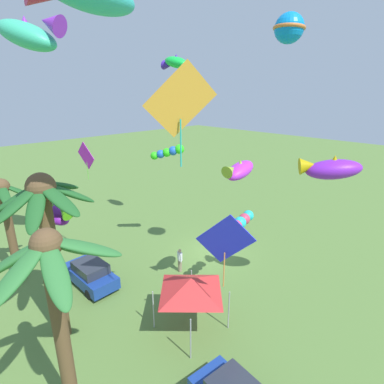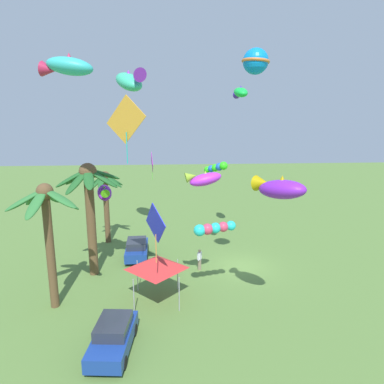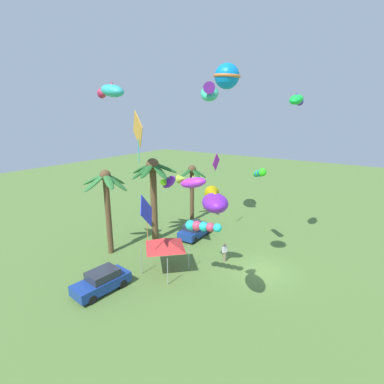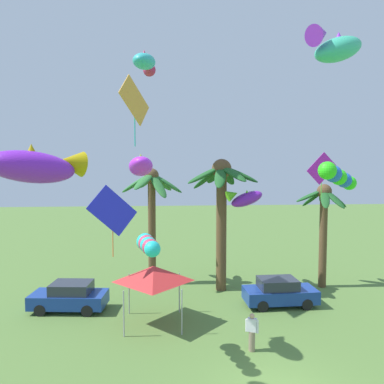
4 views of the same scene
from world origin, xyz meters
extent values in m
plane|color=#567A38|center=(0.00, 0.00, 0.00)|extent=(120.00, 120.00, 0.00)
cylinder|color=brown|center=(-4.65, 12.37, 3.52)|extent=(0.49, 0.49, 7.04)
ellipsoid|color=#2D7033|center=(-3.69, 12.32, 6.55)|extent=(2.10, 0.74, 1.45)
ellipsoid|color=#2D7033|center=(-4.04, 13.13, 6.58)|extent=(1.82, 2.03, 1.41)
ellipsoid|color=#2D7033|center=(-5.08, 13.30, 6.66)|extent=(1.48, 2.24, 1.25)
ellipsoid|color=#2D7033|center=(-5.60, 12.54, 6.56)|extent=(2.16, 1.01, 1.44)
ellipsoid|color=#2D7033|center=(-5.11, 11.42, 6.72)|extent=(1.53, 2.27, 1.14)
ellipsoid|color=#2D7033|center=(-4.23, 11.59, 6.45)|extent=(1.50, 2.02, 1.64)
sphere|color=brown|center=(-4.65, 12.37, 7.04)|extent=(0.93, 0.93, 0.93)
cylinder|color=brown|center=(6.11, 11.01, 3.03)|extent=(0.48, 0.48, 6.07)
ellipsoid|color=#1E5623|center=(6.86, 11.07, 5.62)|extent=(1.68, 0.65, 1.31)
ellipsoid|color=#1E5623|center=(6.39, 11.75, 5.67)|extent=(1.10, 1.77, 1.22)
ellipsoid|color=#1E5623|center=(5.66, 11.61, 5.61)|extent=(1.41, 1.61, 1.33)
ellipsoid|color=#1E5623|center=(5.26, 11.12, 5.80)|extent=(1.86, 0.74, 0.98)
ellipsoid|color=#1E5623|center=(5.84, 10.27, 5.68)|extent=(1.07, 1.78, 1.21)
ellipsoid|color=#1E5623|center=(6.41, 10.29, 5.67)|extent=(1.14, 1.77, 1.23)
sphere|color=brown|center=(6.11, 11.01, 6.07)|extent=(0.91, 0.91, 0.91)
cylinder|color=brown|center=(-0.38, 10.94, 3.74)|extent=(0.63, 0.63, 7.48)
ellipsoid|color=#1E5623|center=(0.70, 10.76, 7.15)|extent=(2.38, 1.04, 1.24)
ellipsoid|color=#1E5623|center=(0.12, 11.84, 7.03)|extent=(1.66, 2.26, 1.46)
ellipsoid|color=#1E5623|center=(-0.64, 11.97, 7.08)|extent=(1.21, 2.35, 1.36)
ellipsoid|color=#1E5623|center=(-1.17, 11.49, 6.93)|extent=(2.11, 1.75, 1.64)
ellipsoid|color=#1E5623|center=(-1.43, 10.67, 7.13)|extent=(2.38, 1.22, 1.27)
ellipsoid|color=#1E5623|center=(-0.61, 9.93, 7.04)|extent=(1.15, 2.31, 1.45)
ellipsoid|color=#1E5623|center=(0.14, 9.95, 7.21)|extent=(1.69, 2.38, 1.13)
sphere|color=brown|center=(-0.38, 10.94, 7.48)|extent=(1.20, 1.20, 1.20)
cube|color=navy|center=(-8.93, 8.28, 0.60)|extent=(4.05, 2.09, 0.70)
cube|color=#282D38|center=(-8.78, 8.26, 1.23)|extent=(2.17, 1.69, 0.56)
cylinder|color=black|center=(-10.21, 7.62, 0.30)|extent=(0.62, 0.24, 0.60)
cylinder|color=black|center=(-10.05, 9.18, 0.30)|extent=(0.62, 0.24, 0.60)
cylinder|color=black|center=(-7.80, 7.37, 0.30)|extent=(0.62, 0.24, 0.60)
cylinder|color=black|center=(-7.65, 8.93, 0.30)|extent=(0.62, 0.24, 0.60)
cube|color=navy|center=(2.45, 8.10, 0.60)|extent=(3.95, 1.81, 0.70)
cube|color=#282D38|center=(2.30, 8.10, 1.23)|extent=(2.07, 1.55, 0.56)
cylinder|color=black|center=(3.63, 8.91, 0.30)|extent=(0.60, 0.20, 0.60)
cylinder|color=black|center=(3.68, 7.35, 0.30)|extent=(0.60, 0.20, 0.60)
cylinder|color=black|center=(1.22, 8.85, 0.30)|extent=(0.60, 0.20, 0.60)
cylinder|color=black|center=(1.26, 7.28, 0.30)|extent=(0.60, 0.20, 0.60)
cylinder|color=gray|center=(-0.29, 3.27, 0.42)|extent=(0.26, 0.26, 0.84)
cube|color=silver|center=(-0.29, 3.27, 1.11)|extent=(0.44, 0.37, 0.54)
sphere|color=tan|center=(-0.29, 3.27, 1.48)|extent=(0.21, 0.21, 0.21)
cylinder|color=silver|center=(-0.50, 3.37, 1.06)|extent=(0.09, 0.09, 0.52)
cylinder|color=silver|center=(-0.09, 3.17, 1.06)|extent=(0.09, 0.09, 0.52)
cylinder|color=#9E9EA3|center=(-5.71, 4.98, 1.05)|extent=(0.06, 0.06, 2.10)
cylinder|color=#9E9EA3|center=(-3.11, 4.98, 1.05)|extent=(0.06, 0.06, 2.10)
cylinder|color=#9E9EA3|center=(-5.71, 7.58, 1.05)|extent=(0.06, 0.06, 2.10)
cylinder|color=#9E9EA3|center=(-3.11, 7.58, 1.05)|extent=(0.06, 0.06, 2.10)
pyramid|color=red|center=(-4.41, 6.28, 2.48)|extent=(2.86, 2.86, 0.75)
cube|color=#BA20B8|center=(4.05, 6.77, 7.53)|extent=(1.64, 0.21, 1.65)
cylinder|color=#5CC73A|center=(4.05, 6.77, 6.59)|extent=(0.04, 0.04, 1.07)
ellipsoid|color=#36BD8F|center=(5.60, 8.57, 13.96)|extent=(4.11, 3.39, 2.33)
cone|color=purple|center=(4.24, 7.78, 14.46)|extent=(1.78, 1.68, 1.41)
cone|color=purple|center=(5.60, 8.57, 14.53)|extent=(0.96, 0.96, 0.72)
ellipsoid|color=green|center=(3.81, -0.34, 13.05)|extent=(2.16, 1.14, 1.09)
cone|color=#401EA8|center=(4.70, -0.29, 12.88)|extent=(0.78, 0.68, 0.74)
cone|color=#401EA8|center=(3.81, -0.34, 13.37)|extent=(0.43, 0.43, 0.41)
ellipsoid|color=#30B3AF|center=(-4.96, 10.44, 13.61)|extent=(1.62, 2.71, 1.23)
cone|color=#BE244D|center=(-4.79, 11.52, 13.45)|extent=(0.91, 0.99, 0.88)
cone|color=#BE244D|center=(-4.96, 10.44, 14.01)|extent=(0.56, 0.56, 0.50)
ellipsoid|color=#BC2DEC|center=(-4.79, 3.39, 7.63)|extent=(1.12, 2.05, 1.07)
cone|color=#92BD2E|center=(-4.87, 4.23, 7.81)|extent=(0.66, 0.76, 0.71)
cone|color=#92BD2E|center=(-4.79, 3.39, 7.94)|extent=(0.41, 0.41, 0.38)
ellipsoid|color=purple|center=(-7.80, 0.00, 7.61)|extent=(2.94, 2.65, 1.24)
cone|color=#B29909|center=(-6.87, 0.70, 7.75)|extent=(1.23, 1.21, 0.92)
cone|color=#B29909|center=(-7.80, 0.00, 8.04)|extent=(0.73, 0.73, 0.53)
sphere|color=#22D2CF|center=(-4.67, 3.71, 4.56)|extent=(0.70, 0.70, 0.70)
sphere|color=#DA3C5E|center=(-4.58, 3.22, 4.59)|extent=(0.68, 0.68, 0.68)
sphere|color=#22D2CF|center=(-4.49, 2.74, 4.62)|extent=(0.65, 0.65, 0.65)
sphere|color=#DA3C5E|center=(-4.40, 2.26, 4.65)|extent=(0.62, 0.62, 0.62)
sphere|color=#22D2CF|center=(-4.31, 1.77, 4.68)|extent=(0.59, 0.59, 0.59)
sphere|color=#0C84DF|center=(-5.27, 0.88, 13.91)|extent=(1.34, 1.34, 1.34)
torus|color=orange|center=(-5.27, 0.88, 13.91)|extent=(1.58, 1.59, 0.25)
cube|color=gold|center=(-5.33, 7.67, 10.93)|extent=(1.36, 2.22, 2.53)
cylinder|color=#23AFA7|center=(-5.33, 7.67, 9.47)|extent=(0.05, 0.05, 1.67)
sphere|color=#2EE51B|center=(1.83, 1.25, 7.49)|extent=(0.64, 0.64, 0.64)
sphere|color=blue|center=(2.17, 1.52, 7.36)|extent=(0.62, 0.62, 0.62)
sphere|color=#2EE51B|center=(2.51, 1.78, 7.24)|extent=(0.59, 0.59, 0.59)
sphere|color=blue|center=(2.85, 2.05, 7.12)|extent=(0.57, 0.57, 0.57)
sphere|color=#2EE51B|center=(3.19, 2.32, 7.00)|extent=(0.54, 0.54, 0.54)
ellipsoid|color=purple|center=(1.02, 10.16, 5.70)|extent=(2.32, 1.47, 1.32)
cone|color=#57C01B|center=(0.13, 9.95, 5.98)|extent=(0.93, 0.81, 0.81)
cone|color=#57C01B|center=(1.02, 10.16, 6.03)|extent=(0.49, 0.49, 0.41)
cube|color=#252AD9|center=(-6.31, 6.22, 5.56)|extent=(2.25, 1.13, 2.42)
cylinder|color=orange|center=(-6.31, 6.22, 4.15)|extent=(0.05, 0.05, 1.61)
camera|label=1|loc=(-13.27, 14.94, 11.26)|focal=28.76mm
camera|label=2|loc=(-23.53, 5.57, 10.95)|focal=31.58mm
camera|label=3|loc=(-19.93, -6.96, 11.91)|focal=27.02mm
camera|label=4|loc=(-3.91, -11.38, 7.65)|focal=34.77mm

